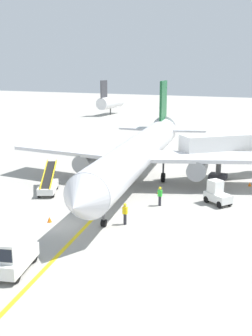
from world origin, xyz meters
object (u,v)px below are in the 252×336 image
object	(u,v)px
pushback_tug	(11,257)
ground_crew_wing_walker	(160,196)
baggage_tug_near_wing	(217,194)
safety_cone_nose_left	(49,220)
belt_loader_forward_hold	(48,185)
airliner	(140,152)
safety_cone_wingtip_right	(78,162)
ground_crew_marshaller	(125,213)
safety_cone_nose_right	(159,191)
jet_bridge	(245,145)
safety_cone_wingtip_left	(250,184)

from	to	relation	value
pushback_tug	ground_crew_wing_walker	world-z (taller)	pushback_tug
baggage_tug_near_wing	safety_cone_nose_left	bearing A→B (deg)	-137.29
ground_crew_wing_walker	belt_loader_forward_hold	bearing A→B (deg)	-175.08
airliner	safety_cone_nose_left	size ratio (longest dim) A/B	80.02
safety_cone_wingtip_right	ground_crew_marshaller	bearing A→B (deg)	-48.61
safety_cone_nose_right	airliner	bearing A→B (deg)	142.25
baggage_tug_near_wing	ground_crew_marshaller	bearing A→B (deg)	-123.77
ground_crew_wing_walker	safety_cone_nose_right	world-z (taller)	ground_crew_wing_walker
pushback_tug	safety_cone_nose_left	bearing A→B (deg)	109.52
safety_cone_nose_left	safety_cone_wingtip_right	distance (m)	19.95
jet_bridge	safety_cone_wingtip_right	xyz separation A→B (m)	(-19.84, -2.57, -3.32)
pushback_tug	ground_crew_marshaller	distance (m)	10.04
belt_loader_forward_hold	safety_cone_wingtip_right	world-z (taller)	belt_loader_forward_hold
safety_cone_nose_left	ground_crew_marshaller	bearing A→B (deg)	20.69
airliner	belt_loader_forward_hold	xyz separation A→B (m)	(-6.78, -6.48, -2.64)
ground_crew_marshaller	safety_cone_wingtip_left	bearing A→B (deg)	64.52
airliner	ground_crew_wing_walker	world-z (taller)	airliner
safety_cone_nose_left	safety_cone_wingtip_left	distance (m)	21.06
airliner	safety_cone_nose_right	bearing A→B (deg)	-37.75
jet_bridge	ground_crew_marshaller	world-z (taller)	jet_bridge
jet_bridge	safety_cone_wingtip_left	xyz separation A→B (m)	(1.27, -3.70, -3.32)
jet_bridge	belt_loader_forward_hold	size ratio (longest dim) A/B	2.21
ground_crew_marshaller	safety_cone_nose_right	size ratio (longest dim) A/B	3.86
safety_cone_wingtip_left	safety_cone_wingtip_right	world-z (taller)	same
safety_cone_nose_right	safety_cone_wingtip_left	size ratio (longest dim) A/B	1.00
airliner	pushback_tug	size ratio (longest dim) A/B	8.86
belt_loader_forward_hold	pushback_tug	bearing A→B (deg)	-62.21
pushback_tug	baggage_tug_near_wing	distance (m)	19.26
safety_cone_nose_left	safety_cone_wingtip_right	xyz separation A→B (m)	(-8.54, 18.03, 0.00)
baggage_tug_near_wing	ground_crew_wing_walker	bearing A→B (deg)	-149.35
safety_cone_wingtip_right	pushback_tug	bearing A→B (deg)	-66.32
pushback_tug	safety_cone_wingtip_right	distance (m)	27.94
belt_loader_forward_hold	safety_cone_wingtip_left	xyz separation A→B (m)	(17.24, 10.51, -0.56)
belt_loader_forward_hold	safety_cone_wingtip_right	bearing A→B (deg)	108.41
ground_crew_wing_walker	safety_cone_wingtip_right	distance (m)	18.37
jet_bridge	pushback_tug	world-z (taller)	jet_bridge
baggage_tug_near_wing	safety_cone_wingtip_right	distance (m)	20.94
safety_cone_wingtip_right	safety_cone_nose_left	bearing A→B (deg)	-64.65
airliner	baggage_tug_near_wing	size ratio (longest dim) A/B	12.98
jet_bridge	safety_cone_wingtip_right	size ratio (longest dim) A/B	25.29
jet_bridge	airliner	bearing A→B (deg)	-139.91
safety_cone_wingtip_left	safety_cone_wingtip_right	size ratio (longest dim) A/B	1.00
jet_bridge	baggage_tug_near_wing	world-z (taller)	jet_bridge
belt_loader_forward_hold	safety_cone_nose_right	world-z (taller)	belt_loader_forward_hold
ground_crew_wing_walker	ground_crew_marshaller	bearing A→B (deg)	-99.42
jet_bridge	belt_loader_forward_hold	bearing A→B (deg)	-138.33
airliner	belt_loader_forward_hold	bearing A→B (deg)	-136.31
pushback_tug	safety_cone_nose_left	distance (m)	8.04
jet_bridge	safety_cone_wingtip_left	distance (m)	5.13
baggage_tug_near_wing	safety_cone_nose_left	distance (m)	14.67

